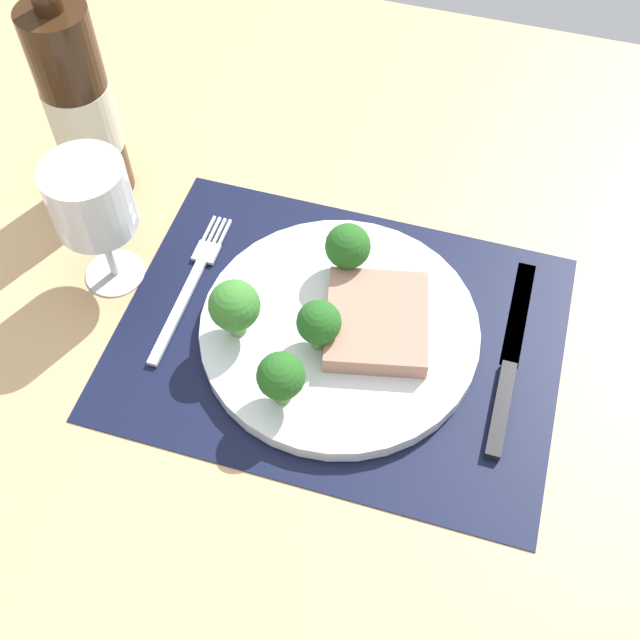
# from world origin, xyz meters

# --- Properties ---
(ground_plane) EXTENTS (1.40, 1.10, 0.03)m
(ground_plane) POSITION_xyz_m (0.00, 0.00, -0.01)
(ground_plane) COLOR tan
(placemat) EXTENTS (0.43, 0.32, 0.00)m
(placemat) POSITION_xyz_m (0.00, 0.00, 0.00)
(placemat) COLOR black
(placemat) RESTS_ON ground_plane
(plate) EXTENTS (0.27, 0.27, 0.02)m
(plate) POSITION_xyz_m (0.00, 0.00, 0.01)
(plate) COLOR silver
(plate) RESTS_ON placemat
(steak) EXTENTS (0.12, 0.13, 0.02)m
(steak) POSITION_xyz_m (0.03, 0.01, 0.03)
(steak) COLOR tan
(steak) RESTS_ON plate
(broccoli_back_left) EXTENTS (0.04, 0.04, 0.06)m
(broccoli_back_left) POSITION_xyz_m (-0.01, -0.03, 0.05)
(broccoli_back_left) COLOR #6B994C
(broccoli_back_left) RESTS_ON plate
(broccoli_center) EXTENTS (0.04, 0.04, 0.06)m
(broccoli_center) POSITION_xyz_m (-0.01, 0.07, 0.05)
(broccoli_center) COLOR #6B994C
(broccoli_center) RESTS_ON plate
(broccoli_near_steak) EXTENTS (0.05, 0.05, 0.06)m
(broccoli_near_steak) POSITION_xyz_m (-0.09, -0.03, 0.06)
(broccoli_near_steak) COLOR #6B994C
(broccoli_near_steak) RESTS_ON plate
(broccoli_near_fork) EXTENTS (0.04, 0.04, 0.06)m
(broccoli_near_fork) POSITION_xyz_m (-0.03, -0.09, 0.06)
(broccoli_near_fork) COLOR #5B8942
(broccoli_near_fork) RESTS_ON plate
(fork) EXTENTS (0.02, 0.19, 0.01)m
(fork) POSITION_xyz_m (-0.16, 0.01, 0.01)
(fork) COLOR silver
(fork) RESTS_ON placemat
(knife) EXTENTS (0.02, 0.23, 0.01)m
(knife) POSITION_xyz_m (0.16, 0.01, 0.01)
(knife) COLOR black
(knife) RESTS_ON placemat
(wine_bottle) EXTENTS (0.07, 0.07, 0.32)m
(wine_bottle) POSITION_xyz_m (-0.31, 0.12, 0.12)
(wine_bottle) COLOR #331E0F
(wine_bottle) RESTS_ON ground_plane
(wine_glass) EXTENTS (0.08, 0.08, 0.15)m
(wine_glass) POSITION_xyz_m (-0.24, 0.01, 0.11)
(wine_glass) COLOR silver
(wine_glass) RESTS_ON ground_plane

